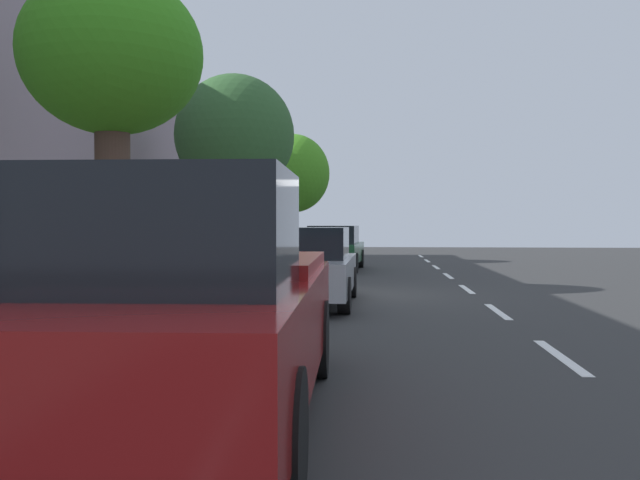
% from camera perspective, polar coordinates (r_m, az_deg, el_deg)
% --- Properties ---
extents(ground, '(62.00, 62.00, 0.00)m').
position_cam_1_polar(ground, '(15.36, 1.77, -4.58)').
color(ground, '#313131').
extents(sidewalk, '(3.51, 38.75, 0.14)m').
position_cam_1_polar(sidewalk, '(15.92, -11.03, -4.13)').
color(sidewalk, '#B0AA8A').
rests_on(sidewalk, ground).
extents(curb_edge, '(0.16, 38.75, 0.14)m').
position_cam_1_polar(curb_edge, '(15.53, -4.47, -4.25)').
color(curb_edge, gray).
rests_on(curb_edge, ground).
extents(lane_stripe_centre, '(0.14, 35.80, 0.01)m').
position_cam_1_polar(lane_stripe_centre, '(16.95, 12.15, -4.03)').
color(lane_stripe_centre, white).
rests_on(lane_stripe_centre, ground).
extents(lane_stripe_bike_edge, '(0.12, 38.75, 0.01)m').
position_cam_1_polar(lane_stripe_bike_edge, '(15.37, 0.96, -4.56)').
color(lane_stripe_bike_edge, white).
rests_on(lane_stripe_bike_edge, ground).
extents(building_facade, '(0.50, 38.75, 6.13)m').
position_cam_1_polar(building_facade, '(16.57, -17.81, 6.41)').
color(building_facade, gray).
rests_on(building_facade, ground).
extents(parked_sedan_green_nearest, '(2.01, 4.48, 1.52)m').
position_cam_1_polar(parked_sedan_green_nearest, '(23.34, 1.18, -0.69)').
color(parked_sedan_green_nearest, '#1E512D').
rests_on(parked_sedan_green_nearest, ground).
extents(parked_sedan_silver_second, '(1.87, 4.42, 1.52)m').
position_cam_1_polar(parked_sedan_silver_second, '(13.42, -1.09, -2.22)').
color(parked_sedan_silver_second, '#B7BABF').
rests_on(parked_sedan_silver_second, ground).
extents(parked_pickup_red_mid, '(2.14, 5.35, 1.95)m').
position_cam_1_polar(parked_pickup_red_mid, '(5.48, -10.77, -5.93)').
color(parked_pickup_red_mid, maroon).
rests_on(parked_pickup_red_mid, ground).
extents(bicycle_at_curb, '(1.75, 0.46, 0.77)m').
position_cam_1_polar(bicycle_at_curb, '(17.66, -1.83, -2.56)').
color(bicycle_at_curb, black).
rests_on(bicycle_at_curb, ground).
extents(cyclist_with_backpack, '(0.50, 0.58, 1.73)m').
position_cam_1_polar(cyclist_with_backpack, '(18.11, -2.37, -0.32)').
color(cyclist_with_backpack, '#C6B284').
rests_on(cyclist_with_backpack, ground).
extents(street_tree_near_cyclist, '(3.11, 3.11, 5.25)m').
position_cam_1_polar(street_tree_near_cyclist, '(29.14, -2.27, 5.52)').
color(street_tree_near_cyclist, brown).
rests_on(street_tree_near_cyclist, sidewalk).
extents(street_tree_mid_block, '(2.97, 2.97, 5.16)m').
position_cam_1_polar(street_tree_mid_block, '(17.28, -7.15, 8.60)').
color(street_tree_mid_block, brown).
rests_on(street_tree_mid_block, sidewalk).
extents(street_tree_far_end, '(2.41, 2.41, 4.78)m').
position_cam_1_polar(street_tree_far_end, '(9.75, -17.00, 14.05)').
color(street_tree_far_end, '#4C382C').
rests_on(street_tree_far_end, sidewalk).
extents(pedestrian_on_phone, '(0.47, 0.47, 1.56)m').
position_cam_1_polar(pedestrian_on_phone, '(19.25, -9.43, -0.36)').
color(pedestrian_on_phone, black).
rests_on(pedestrian_on_phone, sidewalk).
extents(fire_hydrant, '(0.22, 0.22, 0.84)m').
position_cam_1_polar(fire_hydrant, '(12.77, -8.42, -3.25)').
color(fire_hydrant, red).
rests_on(fire_hydrant, sidewalk).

